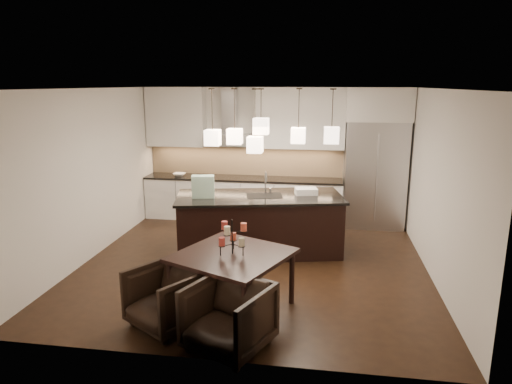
# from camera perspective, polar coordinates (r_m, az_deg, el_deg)

# --- Properties ---
(floor) EXTENTS (5.50, 5.50, 0.02)m
(floor) POSITION_cam_1_polar(r_m,az_deg,el_deg) (7.60, -0.23, -8.89)
(floor) COLOR black
(floor) RESTS_ON ground
(ceiling) EXTENTS (5.50, 5.50, 0.02)m
(ceiling) POSITION_cam_1_polar(r_m,az_deg,el_deg) (7.03, -0.25, 12.90)
(ceiling) COLOR white
(ceiling) RESTS_ON wall_back
(wall_back) EXTENTS (5.50, 0.02, 2.80)m
(wall_back) POSITION_cam_1_polar(r_m,az_deg,el_deg) (9.87, 2.26, 4.83)
(wall_back) COLOR silver
(wall_back) RESTS_ON ground
(wall_front) EXTENTS (5.50, 0.02, 2.80)m
(wall_front) POSITION_cam_1_polar(r_m,az_deg,el_deg) (4.57, -5.66, -5.48)
(wall_front) COLOR silver
(wall_front) RESTS_ON ground
(wall_left) EXTENTS (0.02, 5.50, 2.80)m
(wall_left) POSITION_cam_1_polar(r_m,az_deg,el_deg) (8.08, -19.98, 2.09)
(wall_left) COLOR silver
(wall_left) RESTS_ON ground
(wall_right) EXTENTS (0.02, 5.50, 2.80)m
(wall_right) POSITION_cam_1_polar(r_m,az_deg,el_deg) (7.29, 21.72, 0.79)
(wall_right) COLOR silver
(wall_right) RESTS_ON ground
(refrigerator) EXTENTS (1.20, 0.72, 2.15)m
(refrigerator) POSITION_cam_1_polar(r_m,az_deg,el_deg) (9.55, 14.61, 2.12)
(refrigerator) COLOR #B7B7BA
(refrigerator) RESTS_ON floor
(fridge_panel) EXTENTS (1.26, 0.72, 0.65)m
(fridge_panel) POSITION_cam_1_polar(r_m,az_deg,el_deg) (9.38, 15.12, 10.53)
(fridge_panel) COLOR silver
(fridge_panel) RESTS_ON refrigerator
(lower_cabinets) EXTENTS (4.21, 0.62, 0.88)m
(lower_cabinets) POSITION_cam_1_polar(r_m,az_deg,el_deg) (9.84, -1.63, -0.91)
(lower_cabinets) COLOR silver
(lower_cabinets) RESTS_ON floor
(countertop) EXTENTS (4.21, 0.66, 0.04)m
(countertop) POSITION_cam_1_polar(r_m,az_deg,el_deg) (9.73, -1.65, 1.71)
(countertop) COLOR black
(countertop) RESTS_ON lower_cabinets
(backsplash) EXTENTS (4.21, 0.02, 0.63)m
(backsplash) POSITION_cam_1_polar(r_m,az_deg,el_deg) (9.96, -1.35, 3.95)
(backsplash) COLOR #D3B084
(backsplash) RESTS_ON countertop
(upper_cab_left) EXTENTS (1.25, 0.35, 1.25)m
(upper_cab_left) POSITION_cam_1_polar(r_m,az_deg,el_deg) (10.06, -9.97, 9.24)
(upper_cab_left) COLOR silver
(upper_cab_left) RESTS_ON wall_back
(upper_cab_right) EXTENTS (1.85, 0.35, 1.25)m
(upper_cab_right) POSITION_cam_1_polar(r_m,az_deg,el_deg) (9.55, 5.51, 9.16)
(upper_cab_right) COLOR silver
(upper_cab_right) RESTS_ON wall_back
(hood_canopy) EXTENTS (0.90, 0.52, 0.24)m
(hood_canopy) POSITION_cam_1_polar(r_m,az_deg,el_deg) (9.71, -3.38, 6.57)
(hood_canopy) COLOR #B7B7BA
(hood_canopy) RESTS_ON wall_back
(hood_chimney) EXTENTS (0.30, 0.28, 0.96)m
(hood_chimney) POSITION_cam_1_polar(r_m,az_deg,el_deg) (9.76, -3.29, 10.14)
(hood_chimney) COLOR #B7B7BA
(hood_chimney) RESTS_ON hood_canopy
(fruit_bowl) EXTENTS (0.28, 0.28, 0.06)m
(fruit_bowl) POSITION_cam_1_polar(r_m,az_deg,el_deg) (10.01, -9.57, 2.17)
(fruit_bowl) COLOR silver
(fruit_bowl) RESTS_ON countertop
(island_body) EXTENTS (2.90, 1.65, 0.96)m
(island_body) POSITION_cam_1_polar(r_m,az_deg,el_deg) (7.93, 0.44, -4.14)
(island_body) COLOR black
(island_body) RESTS_ON floor
(island_top) EXTENTS (3.01, 1.75, 0.04)m
(island_top) POSITION_cam_1_polar(r_m,az_deg,el_deg) (7.80, 0.44, -0.61)
(island_top) COLOR black
(island_top) RESTS_ON island_body
(faucet) EXTENTS (0.16, 0.28, 0.42)m
(faucet) POSITION_cam_1_polar(r_m,az_deg,el_deg) (7.86, 1.18, 1.22)
(faucet) COLOR silver
(faucet) RESTS_ON island_top
(tote_bag) EXTENTS (0.41, 0.27, 0.37)m
(tote_bag) POSITION_cam_1_polar(r_m,az_deg,el_deg) (7.69, -6.64, 0.68)
(tote_bag) COLOR #286639
(tote_bag) RESTS_ON island_top
(food_container) EXTENTS (0.42, 0.34, 0.11)m
(food_container) POSITION_cam_1_polar(r_m,az_deg,el_deg) (7.92, 6.28, 0.11)
(food_container) COLOR silver
(food_container) RESTS_ON island_top
(dining_table) EXTENTS (1.70, 1.70, 0.77)m
(dining_table) POSITION_cam_1_polar(r_m,az_deg,el_deg) (6.00, -2.92, -11.11)
(dining_table) COLOR black
(dining_table) RESTS_ON floor
(candelabra) EXTENTS (0.49, 0.49, 0.45)m
(candelabra) POSITION_cam_1_polar(r_m,az_deg,el_deg) (5.78, -3.00, -5.58)
(candelabra) COLOR black
(candelabra) RESTS_ON dining_table
(candle_a) EXTENTS (0.10, 0.10, 0.10)m
(candle_a) POSITION_cam_1_polar(r_m,az_deg,el_deg) (5.71, -1.81, -6.25)
(candle_a) COLOR beige
(candle_a) RESTS_ON candelabra
(candle_b) EXTENTS (0.10, 0.10, 0.10)m
(candle_b) POSITION_cam_1_polar(r_m,az_deg,el_deg) (5.92, -2.86, -5.53)
(candle_b) COLOR #C84B34
(candle_b) RESTS_ON candelabra
(candle_c) EXTENTS (0.10, 0.10, 0.10)m
(candle_c) POSITION_cam_1_polar(r_m,az_deg,el_deg) (5.74, -4.30, -6.19)
(candle_c) COLOR #B0332D
(candle_c) RESTS_ON candelabra
(candle_d) EXTENTS (0.10, 0.10, 0.10)m
(candle_d) POSITION_cam_1_polar(r_m,az_deg,el_deg) (5.75, -1.55, -4.39)
(candle_d) COLOR #C84B34
(candle_d) RESTS_ON candelabra
(candle_e) EXTENTS (0.10, 0.10, 0.10)m
(candle_e) POSITION_cam_1_polar(r_m,az_deg,el_deg) (5.83, -3.96, -4.17)
(candle_e) COLOR #B0332D
(candle_e) RESTS_ON candelabra
(candle_f) EXTENTS (0.10, 0.10, 0.10)m
(candle_f) POSITION_cam_1_polar(r_m,az_deg,el_deg) (5.62, -3.64, -4.82)
(candle_f) COLOR beige
(candle_f) RESTS_ON candelabra
(armchair_left) EXTENTS (1.10, 1.10, 0.73)m
(armchair_left) POSITION_cam_1_polar(r_m,az_deg,el_deg) (5.73, -11.12, -12.80)
(armchair_left) COLOR black
(armchair_left) RESTS_ON floor
(armchair_right) EXTENTS (1.09, 1.10, 0.76)m
(armchair_right) POSITION_cam_1_polar(r_m,az_deg,el_deg) (5.19, -3.47, -15.34)
(armchair_right) COLOR black
(armchair_right) RESTS_ON floor
(pendant_a) EXTENTS (0.24, 0.24, 0.26)m
(pendant_a) POSITION_cam_1_polar(r_m,az_deg,el_deg) (7.64, -5.44, 6.79)
(pendant_a) COLOR beige
(pendant_a) RESTS_ON ceiling
(pendant_b) EXTENTS (0.24, 0.24, 0.26)m
(pendant_b) POSITION_cam_1_polar(r_m,az_deg,el_deg) (7.81, -2.68, 6.96)
(pendant_b) COLOR beige
(pendant_b) RESTS_ON ceiling
(pendant_c) EXTENTS (0.24, 0.24, 0.26)m
(pendant_c) POSITION_cam_1_polar(r_m,az_deg,el_deg) (7.45, 0.63, 8.23)
(pendant_c) COLOR beige
(pendant_c) RESTS_ON ceiling
(pendant_d) EXTENTS (0.24, 0.24, 0.26)m
(pendant_d) POSITION_cam_1_polar(r_m,az_deg,el_deg) (7.80, 5.31, 7.05)
(pendant_d) COLOR beige
(pendant_d) RESTS_ON ceiling
(pendant_e) EXTENTS (0.24, 0.24, 0.26)m
(pendant_e) POSITION_cam_1_polar(r_m,az_deg,el_deg) (7.40, 9.42, 7.01)
(pendant_e) COLOR beige
(pendant_e) RESTS_ON ceiling
(pendant_f) EXTENTS (0.24, 0.24, 0.26)m
(pendant_f) POSITION_cam_1_polar(r_m,az_deg,el_deg) (7.40, -0.12, 5.94)
(pendant_f) COLOR beige
(pendant_f) RESTS_ON ceiling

